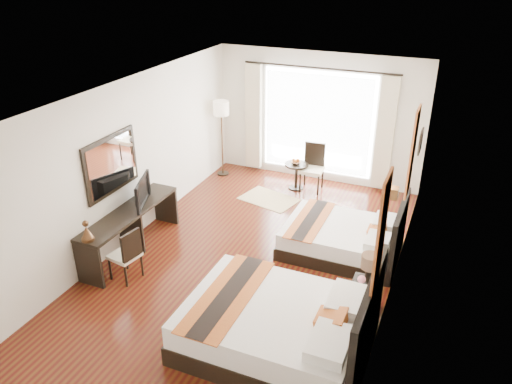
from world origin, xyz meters
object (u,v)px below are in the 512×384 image
at_px(desk_chair, 127,263).
at_px(floor_lamp, 221,113).
at_px(side_table, 296,176).
at_px(console_desk, 131,231).
at_px(fruit_bowl, 296,163).
at_px(television, 138,191).
at_px(window_chair, 312,176).
at_px(bed_near, 281,326).
at_px(table_lamp, 370,263).
at_px(vase, 361,285).
at_px(bed_far, 345,238).
at_px(nightstand, 364,298).

distance_m(desk_chair, floor_lamp, 4.36).
bearing_deg(side_table, console_desk, -117.47).
bearing_deg(fruit_bowl, television, -119.16).
height_order(desk_chair, window_chair, window_chair).
bearing_deg(fruit_bowl, side_table, 45.70).
bearing_deg(fruit_bowl, floor_lamp, 177.24).
distance_m(fruit_bowl, window_chair, 0.46).
height_order(bed_near, console_desk, bed_near).
distance_m(table_lamp, floor_lamp, 5.35).
distance_m(vase, side_table, 4.27).
height_order(vase, console_desk, console_desk).
bearing_deg(floor_lamp, television, -89.46).
xyz_separation_m(vase, console_desk, (-3.93, 0.27, -0.19)).
bearing_deg(side_table, desk_chair, -108.40).
height_order(bed_far, table_lamp, bed_far).
relative_size(television, fruit_bowl, 4.06).
bearing_deg(table_lamp, bed_far, 115.58).
bearing_deg(bed_far, television, -162.32).
bearing_deg(nightstand, bed_far, 114.02).
distance_m(console_desk, floor_lamp, 3.64).
bearing_deg(nightstand, desk_chair, -170.03).
distance_m(bed_near, television, 3.51).
relative_size(bed_far, window_chair, 1.91).
bearing_deg(window_chair, television, -36.04).
xyz_separation_m(bed_far, window_chair, (-1.25, 2.16, 0.03)).
height_order(bed_far, fruit_bowl, bed_far).
bearing_deg(floor_lamp, desk_chair, -84.34).
distance_m(bed_near, floor_lamp, 5.74).
bearing_deg(side_table, vase, -59.52).
height_order(vase, fruit_bowl, vase).
relative_size(fruit_bowl, window_chair, 0.20).
bearing_deg(bed_near, nightstand, 53.19).
bearing_deg(floor_lamp, bed_far, -32.51).
bearing_deg(vase, window_chair, 116.11).
height_order(side_table, window_chair, window_chair).
xyz_separation_m(nightstand, fruit_bowl, (-2.22, 3.47, 0.36)).
distance_m(bed_near, bed_far, 2.54).
xyz_separation_m(television, window_chair, (2.07, 3.21, -0.69)).
bearing_deg(television, side_table, -50.22).
bearing_deg(television, nightstand, -116.14).
xyz_separation_m(floor_lamp, fruit_bowl, (1.76, -0.09, -0.85)).
distance_m(bed_near, side_table, 4.80).
relative_size(table_lamp, vase, 2.94).
height_order(bed_far, window_chair, bed_far).
distance_m(table_lamp, window_chair, 4.02).
distance_m(nightstand, fruit_bowl, 4.13).
xyz_separation_m(vase, fruit_bowl, (-2.18, 3.66, 0.03)).
bearing_deg(bed_near, fruit_bowl, 106.77).
xyz_separation_m(television, side_table, (1.75, 3.13, -0.70)).
height_order(console_desk, fruit_bowl, console_desk).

